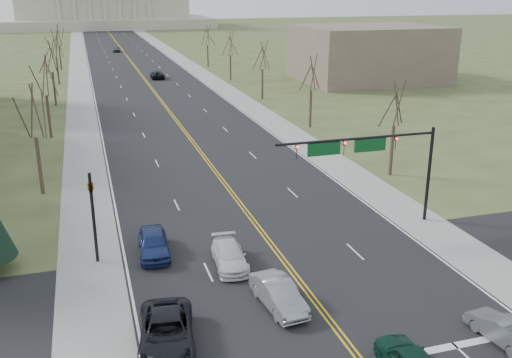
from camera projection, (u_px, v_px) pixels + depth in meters
ground at (354, 352)px, 27.57m from camera, size 600.00×600.00×0.00m
road at (134, 66)px, 127.30m from camera, size 20.00×380.00×0.01m
cross_road at (308, 292)px, 33.01m from camera, size 120.00×14.00×0.01m
sidewalk_left at (79, 68)px, 124.00m from camera, size 4.00×380.00×0.03m
sidewalk_right at (188, 64)px, 130.60m from camera, size 4.00×380.00×0.03m
center_line at (134, 66)px, 127.30m from camera, size 0.42×380.00×0.01m
edge_line_left at (89, 68)px, 124.60m from camera, size 0.15×380.00×0.01m
edge_line_right at (178, 64)px, 129.99m from camera, size 0.15×380.00×0.01m
stop_bar at (455, 346)px, 28.03m from camera, size 9.50×0.50×0.01m
signal_mast at (369, 152)px, 40.01m from camera, size 12.12×0.44×7.20m
signal_left at (93, 208)px, 35.46m from camera, size 0.32×0.36×6.00m
tree_r_0 at (395, 106)px, 51.50m from camera, size 3.74×3.74×8.50m
tree_l_0 at (33, 114)px, 46.47m from camera, size 3.96×3.96×9.00m
tree_r_1 at (312, 75)px, 69.63m from camera, size 3.74×3.74×8.50m
tree_l_1 at (44, 78)px, 64.61m from camera, size 3.96×3.96×9.00m
tree_r_2 at (262, 57)px, 87.76m from camera, size 3.74×3.74×8.50m
tree_l_2 at (51, 58)px, 82.74m from camera, size 3.96×3.96×9.00m
tree_r_3 at (230, 45)px, 105.89m from camera, size 3.74×3.74×8.50m
tree_l_3 at (55, 45)px, 100.87m from camera, size 3.96×3.96×9.00m
tree_r_4 at (207, 36)px, 124.03m from camera, size 3.74×3.74×8.50m
tree_l_4 at (58, 36)px, 119.01m from camera, size 3.96×3.96×9.00m
bldg_right_mass at (369, 54)px, 105.87m from camera, size 25.00×20.00×10.00m
car_nb_outer_lead at (503, 330)px, 28.16m from camera, size 1.86×4.23×1.35m
car_sb_inner_lead at (279, 294)px, 31.22m from camera, size 2.15×4.83×1.54m
car_sb_outer_lead at (166, 332)px, 27.72m from camera, size 3.41×6.06×1.60m
car_sb_inner_second at (229, 256)px, 35.86m from camera, size 2.25×4.83×1.37m
car_sb_outer_second at (153, 243)px, 37.34m from camera, size 2.22×4.91×1.64m
car_far_nb at (157, 75)px, 109.63m from camera, size 2.53×5.23×1.43m
car_far_sb at (117, 49)px, 154.48m from camera, size 2.29×4.70×1.54m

